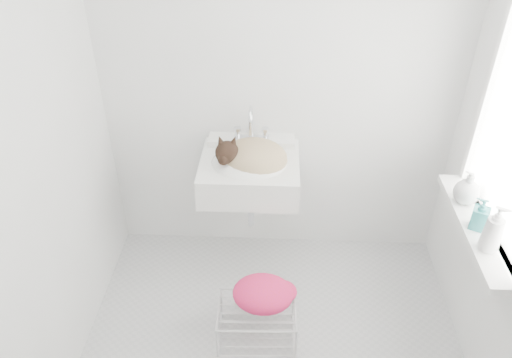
{
  "coord_description": "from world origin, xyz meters",
  "views": [
    {
      "loc": [
        -0.01,
        -1.78,
        2.47
      ],
      "look_at": [
        -0.12,
        0.5,
        0.88
      ],
      "focal_mm": 34.99,
      "sensor_mm": 36.0,
      "label": 1
    }
  ],
  "objects_px": {
    "bottle_a": "(487,249)",
    "bottle_c": "(464,201)",
    "wire_rack": "(257,321)",
    "sink": "(250,160)",
    "bottle_b": "(476,227)",
    "cat": "(252,156)"
  },
  "relations": [
    {
      "from": "bottle_a",
      "to": "bottle_c",
      "type": "relative_size",
      "value": 1.17
    },
    {
      "from": "wire_rack",
      "to": "bottle_c",
      "type": "xyz_separation_m",
      "value": [
        1.1,
        0.28,
        0.7
      ]
    },
    {
      "from": "sink",
      "to": "bottle_b",
      "type": "bearing_deg",
      "value": -25.85
    },
    {
      "from": "bottle_c",
      "to": "bottle_a",
      "type": "bearing_deg",
      "value": -90.0
    },
    {
      "from": "wire_rack",
      "to": "bottle_a",
      "type": "bearing_deg",
      "value": -4.84
    },
    {
      "from": "cat",
      "to": "bottle_b",
      "type": "distance_m",
      "value": 1.28
    },
    {
      "from": "bottle_a",
      "to": "bottle_c",
      "type": "bearing_deg",
      "value": 90.0
    },
    {
      "from": "wire_rack",
      "to": "bottle_c",
      "type": "relative_size",
      "value": 2.45
    },
    {
      "from": "wire_rack",
      "to": "bottle_b",
      "type": "relative_size",
      "value": 2.54
    },
    {
      "from": "sink",
      "to": "bottle_c",
      "type": "height_order",
      "value": "sink"
    },
    {
      "from": "sink",
      "to": "bottle_a",
      "type": "bearing_deg",
      "value": -31.72
    },
    {
      "from": "cat",
      "to": "bottle_b",
      "type": "bearing_deg",
      "value": -20.9
    },
    {
      "from": "sink",
      "to": "bottle_a",
      "type": "xyz_separation_m",
      "value": [
        1.17,
        -0.72,
        0.0
      ]
    },
    {
      "from": "cat",
      "to": "bottle_c",
      "type": "distance_m",
      "value": 1.2
    },
    {
      "from": "wire_rack",
      "to": "bottle_c",
      "type": "distance_m",
      "value": 1.33
    },
    {
      "from": "bottle_a",
      "to": "cat",
      "type": "bearing_deg",
      "value": 148.59
    },
    {
      "from": "sink",
      "to": "cat",
      "type": "distance_m",
      "value": 0.05
    },
    {
      "from": "cat",
      "to": "bottle_a",
      "type": "distance_m",
      "value": 1.35
    },
    {
      "from": "bottle_b",
      "to": "bottle_c",
      "type": "bearing_deg",
      "value": 90.0
    },
    {
      "from": "sink",
      "to": "bottle_b",
      "type": "distance_m",
      "value": 1.3
    },
    {
      "from": "bottle_b",
      "to": "wire_rack",
      "type": "bearing_deg",
      "value": -176.7
    },
    {
      "from": "wire_rack",
      "to": "bottle_b",
      "type": "bearing_deg",
      "value": 3.3
    }
  ]
}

